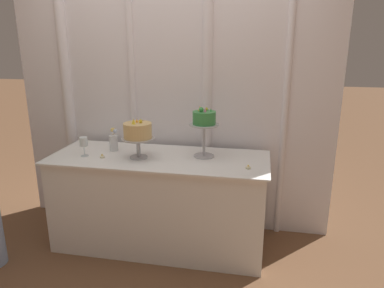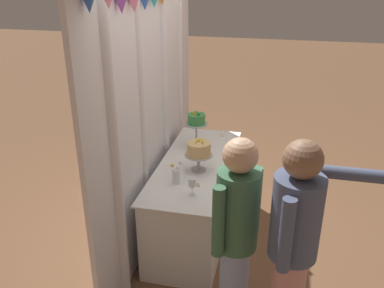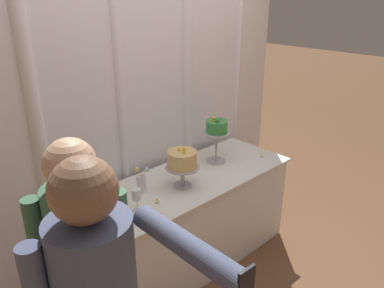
# 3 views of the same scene
# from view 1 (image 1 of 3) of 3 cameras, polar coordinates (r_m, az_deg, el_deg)

# --- Properties ---
(ground_plane) EXTENTS (24.00, 24.00, 0.00)m
(ground_plane) POSITION_cam_1_polar(r_m,az_deg,el_deg) (3.19, -5.47, -16.33)
(ground_plane) COLOR brown
(draped_curtain) EXTENTS (2.90, 0.15, 2.80)m
(draped_curtain) POSITION_cam_1_polar(r_m,az_deg,el_deg) (3.21, -4.15, 11.72)
(draped_curtain) COLOR white
(draped_curtain) RESTS_ON ground_plane
(cake_table) EXTENTS (1.79, 0.69, 0.80)m
(cake_table) POSITION_cam_1_polar(r_m,az_deg,el_deg) (3.08, -5.14, -9.08)
(cake_table) COLOR white
(cake_table) RESTS_ON ground_plane
(cake_display_nearleft) EXTENTS (0.26, 0.26, 0.33)m
(cake_display_nearleft) POSITION_cam_1_polar(r_m,az_deg,el_deg) (2.86, -8.67, 1.84)
(cake_display_nearleft) COLOR #B2B2B7
(cake_display_nearleft) RESTS_ON cake_table
(cake_display_nearright) EXTENTS (0.24, 0.24, 0.42)m
(cake_display_nearright) POSITION_cam_1_polar(r_m,az_deg,el_deg) (2.84, 1.95, 3.57)
(cake_display_nearright) COLOR #B2B2B7
(cake_display_nearright) RESTS_ON cake_table
(wine_glass) EXTENTS (0.07, 0.07, 0.16)m
(wine_glass) POSITION_cam_1_polar(r_m,az_deg,el_deg) (3.03, -16.94, 0.24)
(wine_glass) COLOR silver
(wine_glass) RESTS_ON cake_table
(flower_vase) EXTENTS (0.09, 0.10, 0.20)m
(flower_vase) POSITION_cam_1_polar(r_m,az_deg,el_deg) (3.13, -12.42, 0.42)
(flower_vase) COLOR silver
(flower_vase) RESTS_ON cake_table
(tealight_far_left) EXTENTS (0.04, 0.04, 0.03)m
(tealight_far_left) POSITION_cam_1_polar(r_m,az_deg,el_deg) (2.98, -14.16, -1.98)
(tealight_far_left) COLOR beige
(tealight_far_left) RESTS_ON cake_table
(tealight_near_left) EXTENTS (0.04, 0.04, 0.03)m
(tealight_near_left) POSITION_cam_1_polar(r_m,az_deg,el_deg) (2.68, 8.97, -3.74)
(tealight_near_left) COLOR beige
(tealight_near_left) RESTS_ON cake_table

